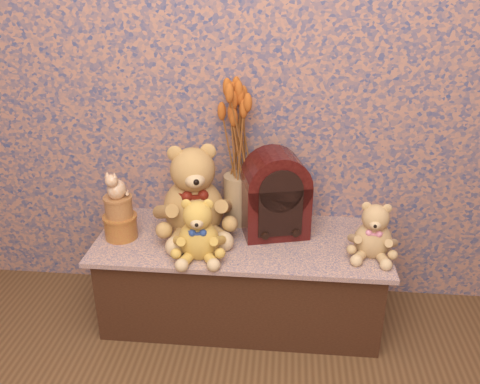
% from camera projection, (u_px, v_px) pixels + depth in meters
% --- Properties ---
extents(display_shelf, '(1.22, 0.52, 0.40)m').
position_uv_depth(display_shelf, '(241.00, 278.00, 2.21)').
color(display_shelf, navy).
rests_on(display_shelf, ground).
extents(teddy_large, '(0.45, 0.49, 0.43)m').
position_uv_depth(teddy_large, '(193.00, 186.00, 2.10)').
color(teddy_large, '#B08944').
rests_on(teddy_large, display_shelf).
extents(teddy_medium, '(0.24, 0.28, 0.27)m').
position_uv_depth(teddy_medium, '(198.00, 225.00, 1.95)').
color(teddy_medium, gold).
rests_on(teddy_medium, display_shelf).
extents(teddy_small, '(0.23, 0.26, 0.25)m').
position_uv_depth(teddy_small, '(374.00, 227.00, 1.97)').
color(teddy_small, tan).
rests_on(teddy_small, display_shelf).
extents(cathedral_radio, '(0.31, 0.26, 0.37)m').
position_uv_depth(cathedral_radio, '(275.00, 193.00, 2.11)').
color(cathedral_radio, '#370A0A').
rests_on(cathedral_radio, display_shelf).
extents(ceramic_vase, '(0.15, 0.15, 0.22)m').
position_uv_depth(ceramic_vase, '(239.00, 199.00, 2.23)').
color(ceramic_vase, tan).
rests_on(ceramic_vase, display_shelf).
extents(dried_stalks, '(0.26, 0.26, 0.45)m').
position_uv_depth(dried_stalks, '(239.00, 126.00, 2.09)').
color(dried_stalks, '#C05B1E').
rests_on(dried_stalks, ceramic_vase).
extents(biscuit_tin_lower, '(0.18, 0.18, 0.10)m').
position_uv_depth(biscuit_tin_lower, '(121.00, 227.00, 2.12)').
color(biscuit_tin_lower, gold).
rests_on(biscuit_tin_lower, display_shelf).
extents(biscuit_tin_upper, '(0.14, 0.14, 0.09)m').
position_uv_depth(biscuit_tin_upper, '(119.00, 207.00, 2.08)').
color(biscuit_tin_upper, tan).
rests_on(biscuit_tin_upper, biscuit_tin_lower).
extents(cat_figurine, '(0.11, 0.12, 0.13)m').
position_uv_depth(cat_figurine, '(116.00, 183.00, 2.04)').
color(cat_figurine, silver).
rests_on(cat_figurine, biscuit_tin_upper).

